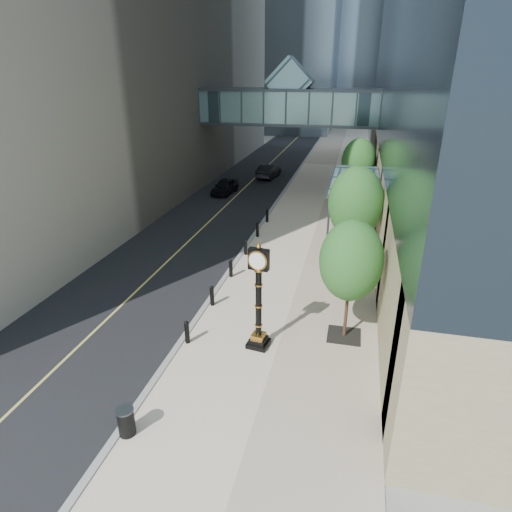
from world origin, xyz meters
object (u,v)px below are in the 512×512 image
Objects in this scene: car_near at (225,186)px; pedestrian at (331,256)px; street_clock at (259,304)px; car_far at (269,171)px; trash_bin at (126,422)px.

pedestrian is at bearing -49.45° from car_near.
car_far is (-5.80, 30.17, -1.26)m from street_clock.
pedestrian reaches higher than car_far.
street_clock is 8.27m from pedestrian.
trash_bin is (-2.91, -5.47, -1.49)m from street_clock.
car_near is at bearing 101.05° from trash_bin.
car_far is (-8.11, 22.29, -0.23)m from pedestrian.
car_far is (-2.89, 35.64, 0.23)m from trash_bin.
car_far is at bearing 75.25° from car_near.
car_far is at bearing -52.85° from pedestrian.
pedestrian reaches higher than trash_bin.
trash_bin is 0.21× the size of car_far.
pedestrian is 18.36m from car_near.
trash_bin is at bearing -74.16° from car_near.
car_far is (2.62, 7.40, 0.04)m from car_near.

